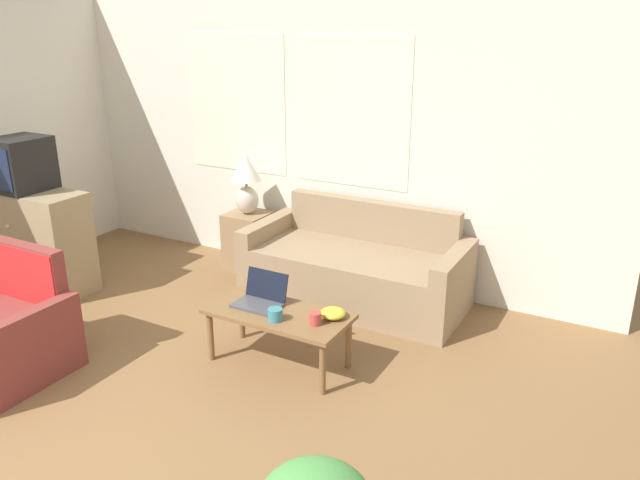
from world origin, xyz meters
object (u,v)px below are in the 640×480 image
at_px(coffee_table, 278,318).
at_px(cup_yellow, 275,315).
at_px(couch, 357,270).
at_px(table_lamp, 246,179).
at_px(snack_bowl, 333,313).
at_px(television, 21,164).
at_px(cup_navy, 316,319).
at_px(laptop, 261,298).
at_px(armchair, 0,336).

xyz_separation_m(coffee_table, cup_yellow, (0.05, -0.12, 0.09)).
distance_m(couch, coffee_table, 1.25).
bearing_deg(coffee_table, table_lamp, 131.42).
bearing_deg(snack_bowl, couch, 107.65).
xyz_separation_m(television, cup_navy, (2.98, -0.13, -0.69)).
relative_size(couch, snack_bowl, 10.65).
height_order(couch, cup_navy, couch).
xyz_separation_m(laptop, cup_yellow, (0.23, -0.16, -0.01)).
height_order(table_lamp, coffee_table, table_lamp).
bearing_deg(coffee_table, couch, 89.50).
bearing_deg(television, laptop, -1.09).
height_order(laptop, cup_navy, laptop).
bearing_deg(cup_yellow, cup_navy, 16.59).
distance_m(cup_yellow, snack_bowl, 0.39).
height_order(armchair, laptop, armchair).
bearing_deg(cup_navy, table_lamp, 137.25).
distance_m(coffee_table, snack_bowl, 0.40).
distance_m(armchair, snack_bowl, 2.30).
distance_m(coffee_table, cup_yellow, 0.16).
relative_size(television, laptop, 1.37).
bearing_deg(cup_yellow, laptop, 144.31).
distance_m(table_lamp, cup_yellow, 2.03).
bearing_deg(armchair, television, 133.37).
height_order(couch, table_lamp, table_lamp).
bearing_deg(cup_yellow, armchair, -152.33).
distance_m(armchair, laptop, 1.80).
xyz_separation_m(cup_yellow, snack_bowl, (0.32, 0.23, -0.01)).
distance_m(table_lamp, coffee_table, 1.93).
bearing_deg(snack_bowl, television, -179.71).
bearing_deg(laptop, television, 178.91).
height_order(television, snack_bowl, television).
distance_m(couch, cup_yellow, 1.38).
bearing_deg(armchair, cup_yellow, 27.67).
bearing_deg(cup_yellow, television, 175.58).
height_order(armchair, cup_yellow, armchair).
xyz_separation_m(coffee_table, cup_navy, (0.32, -0.04, 0.09)).
relative_size(laptop, cup_yellow, 3.36).
distance_m(armchair, cup_yellow, 1.91).
height_order(laptop, snack_bowl, laptop).
bearing_deg(television, coffee_table, -1.98).
bearing_deg(coffee_table, snack_bowl, 16.06).
distance_m(television, table_lamp, 1.95).
relative_size(armchair, coffee_table, 0.86).
bearing_deg(television, cup_yellow, -4.42).
height_order(armchair, cup_navy, armchair).
bearing_deg(armchair, cup_navy, 26.26).
relative_size(armchair, table_lamp, 1.50).
bearing_deg(laptop, armchair, -144.36).
distance_m(coffee_table, cup_navy, 0.33).
bearing_deg(snack_bowl, armchair, -151.06).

